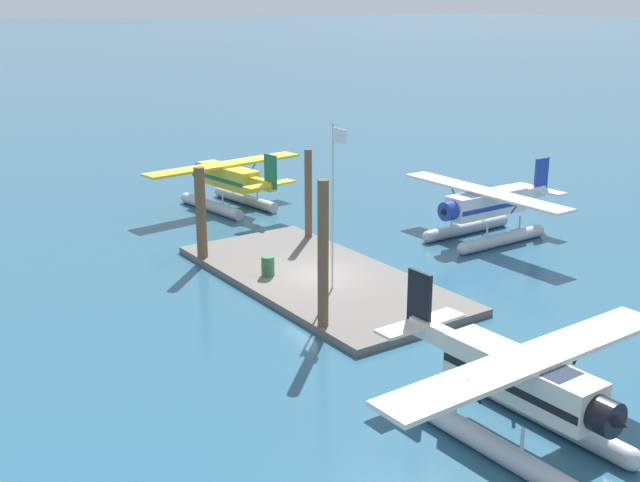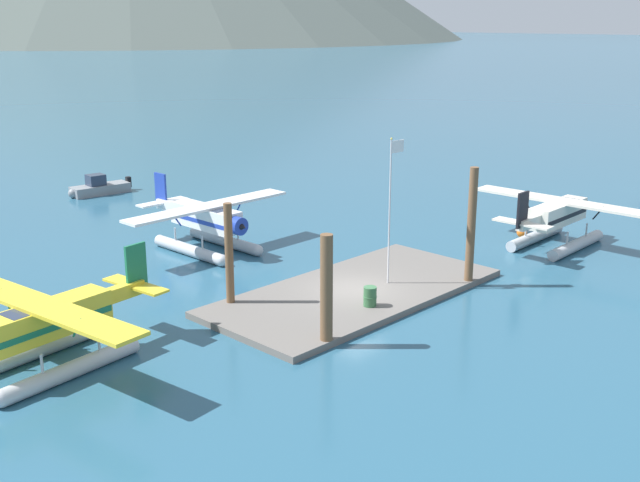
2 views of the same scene
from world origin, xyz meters
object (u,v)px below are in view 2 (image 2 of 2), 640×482
(boat_grey_open_north, at_px, (98,188))
(mooring_buoy, at_px, (522,232))
(seaplane_cream_stbd_aft, at_px, (557,219))
(seaplane_yellow_port_fwd, at_px, (48,329))
(seaplane_white_bow_centre, at_px, (207,224))
(flagpole, at_px, (392,195))
(fuel_drum, at_px, (370,296))

(boat_grey_open_north, bearing_deg, mooring_buoy, -68.36)
(seaplane_cream_stbd_aft, xyz_separation_m, seaplane_yellow_port_fwd, (-27.75, 5.64, 0.00))
(mooring_buoy, bearing_deg, seaplane_white_bow_centre, 142.63)
(flagpole, relative_size, fuel_drum, 7.94)
(fuel_drum, distance_m, mooring_buoy, 15.56)
(fuel_drum, bearing_deg, mooring_buoy, 5.19)
(fuel_drum, bearing_deg, seaplane_white_bow_centre, 86.27)
(flagpole, distance_m, boat_grey_open_north, 28.82)
(seaplane_cream_stbd_aft, xyz_separation_m, seaplane_white_bow_centre, (-14.38, 13.51, 0.00))
(flagpole, distance_m, seaplane_white_bow_centre, 11.83)
(seaplane_cream_stbd_aft, height_order, seaplane_yellow_port_fwd, same)
(seaplane_yellow_port_fwd, height_order, boat_grey_open_north, seaplane_yellow_port_fwd)
(seaplane_yellow_port_fwd, relative_size, boat_grey_open_north, 2.15)
(fuel_drum, height_order, mooring_buoy, fuel_drum)
(mooring_buoy, bearing_deg, flagpole, -179.90)
(mooring_buoy, relative_size, seaplane_yellow_port_fwd, 0.06)
(seaplane_yellow_port_fwd, height_order, seaplane_white_bow_centre, same)
(seaplane_cream_stbd_aft, bearing_deg, fuel_drum, 176.60)
(seaplane_yellow_port_fwd, distance_m, boat_grey_open_north, 30.24)
(flagpole, distance_m, fuel_drum, 5.10)
(boat_grey_open_north, bearing_deg, fuel_drum, -97.96)
(flagpole, bearing_deg, boat_grey_open_north, 87.74)
(seaplane_cream_stbd_aft, height_order, seaplane_white_bow_centre, same)
(seaplane_white_bow_centre, bearing_deg, flagpole, -78.73)
(seaplane_yellow_port_fwd, bearing_deg, boat_grey_open_north, 56.36)
(fuel_drum, height_order, seaplane_yellow_port_fwd, seaplane_yellow_port_fwd)
(fuel_drum, bearing_deg, flagpole, 24.40)
(flagpole, xyz_separation_m, boat_grey_open_north, (1.13, 28.51, -4.09))
(seaplane_cream_stbd_aft, bearing_deg, seaplane_white_bow_centre, 136.78)
(seaplane_cream_stbd_aft, distance_m, boat_grey_open_north, 32.73)
(seaplane_cream_stbd_aft, bearing_deg, mooring_buoy, 82.84)
(seaplane_white_bow_centre, relative_size, boat_grey_open_north, 2.13)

